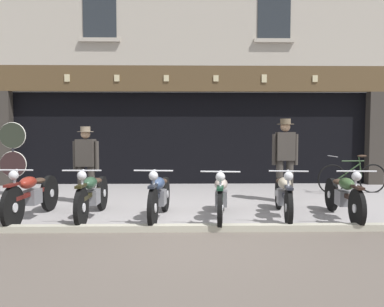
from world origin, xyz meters
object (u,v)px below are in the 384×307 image
object	(u,v)px
tyre_sign_pole	(13,151)
advert_board_near	(292,126)
motorcycle_far_left	(32,194)
leaning_bicycle	(353,177)
motorcycle_left	(92,194)
motorcycle_center_left	(160,195)
motorcycle_right	(344,195)
salesman_left	(86,161)
shopkeeper_center	(285,156)
motorcycle_center	(221,195)
advert_board_far	(326,127)
motorcycle_center_right	(283,194)

from	to	relation	value
tyre_sign_pole	advert_board_near	xyz separation A→B (m)	(7.09, 2.09, 0.59)
motorcycle_far_left	leaning_bicycle	size ratio (longest dim) A/B	1.17
motorcycle_left	motorcycle_center_left	bearing A→B (deg)	176.76
motorcycle_right	salesman_left	xyz separation A→B (m)	(-4.81, 1.49, 0.47)
shopkeeper_center	tyre_sign_pole	bearing A→B (deg)	-9.61
motorcycle_center	motorcycle_right	bearing A→B (deg)	-173.49
motorcycle_center	advert_board_far	bearing A→B (deg)	-120.34
motorcycle_center_left	advert_board_near	size ratio (longest dim) A/B	1.84
advert_board_far	motorcycle_left	bearing A→B (deg)	-142.18
motorcycle_center_right	motorcycle_right	xyz separation A→B (m)	(1.01, -0.16, 0.00)
motorcycle_center_left	shopkeeper_center	xyz separation A→B (m)	(2.58, 1.57, 0.57)
motorcycle_center	motorcycle_right	world-z (taller)	motorcycle_center
salesman_left	shopkeeper_center	distance (m)	4.20
motorcycle_left	leaning_bicycle	xyz separation A→B (m)	(5.72, 2.61, -0.04)
motorcycle_left	motorcycle_right	xyz separation A→B (m)	(4.36, -0.14, -0.01)
motorcycle_center	salesman_left	distance (m)	3.10
advert_board_far	motorcycle_center_right	bearing A→B (deg)	-117.91
leaning_bicycle	motorcycle_left	bearing A→B (deg)	109.61
advert_board_near	leaning_bicycle	xyz separation A→B (m)	(1.00, -1.80, -1.26)
motorcycle_center_right	advert_board_far	bearing A→B (deg)	-110.49
motorcycle_left	shopkeeper_center	xyz separation A→B (m)	(3.75, 1.47, 0.57)
motorcycle_left	motorcycle_right	distance (m)	4.36
motorcycle_center_right	motorcycle_right	world-z (taller)	motorcycle_right
motorcycle_left	salesman_left	xyz separation A→B (m)	(-0.44, 1.35, 0.46)
motorcycle_center_left	leaning_bicycle	size ratio (longest dim) A/B	1.11
motorcycle_center	motorcycle_center_right	bearing A→B (deg)	-165.77
motorcycle_center_left	tyre_sign_pole	distance (m)	4.33
shopkeeper_center	salesman_left	bearing A→B (deg)	-0.07
advert_board_near	motorcycle_center_right	bearing A→B (deg)	-107.27
motorcycle_far_left	salesman_left	world-z (taller)	salesman_left
motorcycle_left	tyre_sign_pole	bearing A→B (deg)	-43.04
motorcycle_center_left	motorcycle_center	distance (m)	1.07
tyre_sign_pole	leaning_bicycle	xyz separation A→B (m)	(8.09, 0.30, -0.67)
motorcycle_center	leaning_bicycle	distance (m)	4.43
salesman_left	motorcycle_left	bearing A→B (deg)	116.02
motorcycle_center	shopkeeper_center	xyz separation A→B (m)	(1.51, 1.60, 0.58)
motorcycle_far_left	motorcycle_center	xyz separation A→B (m)	(3.26, -0.07, -0.02)
motorcycle_right	advert_board_far	size ratio (longest dim) A/B	1.99
motorcycle_left	salesman_left	world-z (taller)	salesman_left
motorcycle_center_right	motorcycle_center	bearing A→B (deg)	14.83
advert_board_far	leaning_bicycle	size ratio (longest dim) A/B	0.55
motorcycle_right	advert_board_near	world-z (taller)	advert_board_near
motorcycle_far_left	motorcycle_right	distance (m)	5.38
motorcycle_center	tyre_sign_pole	size ratio (longest dim) A/B	1.17
motorcycle_center_right	shopkeeper_center	world-z (taller)	shopkeeper_center
motorcycle_right	leaning_bicycle	bearing A→B (deg)	-112.29
motorcycle_right	salesman_left	world-z (taller)	salesman_left
motorcycle_left	advert_board_far	xyz separation A→B (m)	(5.68, 4.41, 1.19)
salesman_left	advert_board_far	bearing A→B (deg)	-145.66
motorcycle_left	shopkeeper_center	bearing A→B (deg)	-157.25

